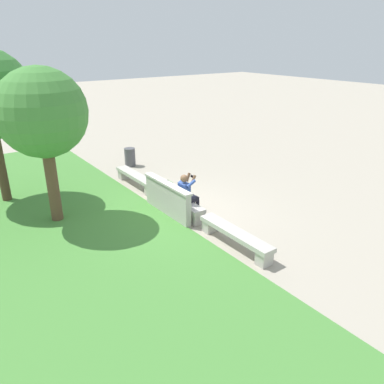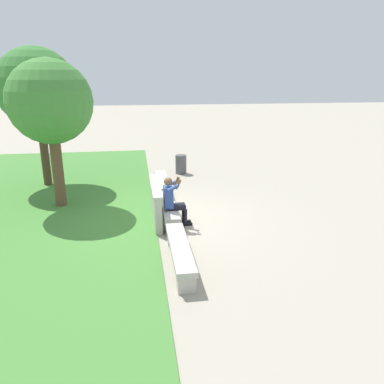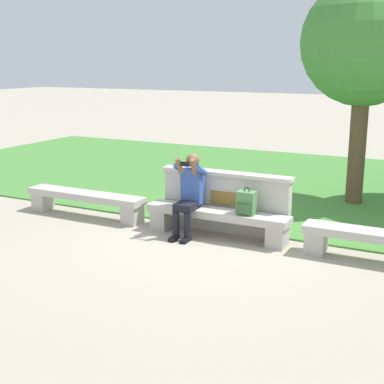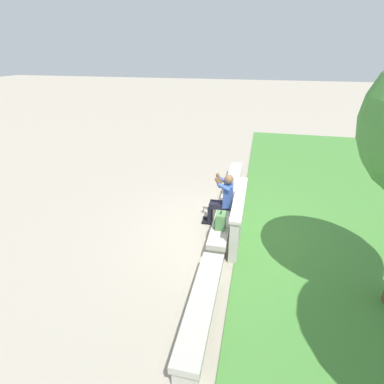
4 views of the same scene
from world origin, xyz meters
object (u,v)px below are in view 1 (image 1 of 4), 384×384
bench_main (235,236)px  backpack (168,187)px  bench_mid (136,178)px  trash_bin (130,157)px  bench_near (177,202)px  person_photographer (187,193)px  tree_behind_wall (42,114)px

bench_main → backpack: backpack is taller
bench_main → bench_mid: 5.23m
bench_mid → trash_bin: trash_bin is taller
bench_near → backpack: backpack is taller
bench_main → bench_near: same height
backpack → trash_bin: (4.39, -0.92, -0.25)m
bench_near → person_photographer: bearing=-170.1°
bench_near → person_photographer: size_ratio=1.81×
bench_main → trash_bin: size_ratio=3.18×
bench_main → tree_behind_wall: bearing=37.0°
person_photographer → tree_behind_wall: 4.45m
trash_bin → backpack: bearing=168.2°
bench_mid → trash_bin: size_ratio=3.18×
backpack → tree_behind_wall: size_ratio=0.10×
bench_near → tree_behind_wall: (1.56, 3.14, 2.76)m
bench_near → backpack: 0.59m
bench_main → person_photographer: (2.17, -0.08, 0.43)m
bench_mid → backpack: bearing=-179.7°
bench_main → backpack: bearing=-0.2°
bench_near → tree_behind_wall: size_ratio=0.56×
tree_behind_wall → bench_mid: bearing=-71.3°
bench_main → tree_behind_wall: tree_behind_wall is taller
backpack → trash_bin: bearing=-11.8°
person_photographer → trash_bin: person_photographer is taller
bench_near → tree_behind_wall: 4.46m
bench_mid → person_photographer: size_ratio=1.81×
bench_mid → person_photographer: bearing=-178.5°
bench_main → trash_bin: bearing=-7.1°
bench_near → person_photographer: (-0.44, -0.08, 0.43)m
person_photographer → trash_bin: size_ratio=1.76×
bench_mid → person_photographer: 3.09m
bench_near → bench_mid: 2.62m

